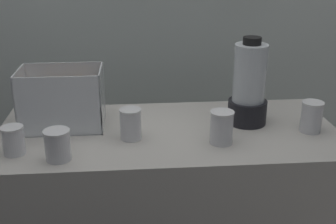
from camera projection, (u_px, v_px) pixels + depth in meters
The scene contains 9 objects.
counter at pixel (168, 221), 1.93m from camera, with size 1.40×0.64×0.90m, color beige.
back_wall_unit at pixel (157, 12), 2.34m from camera, with size 2.60×0.24×2.50m.
carrot_display_bin at pixel (64, 108), 1.77m from camera, with size 0.33×0.22×0.25m.
blender_pitcher at pixel (249, 88), 1.78m from camera, with size 0.16×0.16×0.37m.
juice_cup_mango_far_left at pixel (14, 141), 1.55m from camera, with size 0.08×0.08×0.11m.
juice_cup_carrot_left at pixel (58, 147), 1.51m from camera, with size 0.09×0.09×0.11m.
juice_cup_carrot_middle at pixel (131, 126), 1.67m from camera, with size 0.09×0.09×0.12m.
juice_cup_beet_right at pixel (222, 128), 1.63m from camera, with size 0.09×0.09×0.13m.
juice_cup_pomegranate_far_right at pixel (311, 119), 1.73m from camera, with size 0.09×0.09×0.13m.
Camera 1 is at (-0.13, -1.61, 1.62)m, focal length 45.71 mm.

